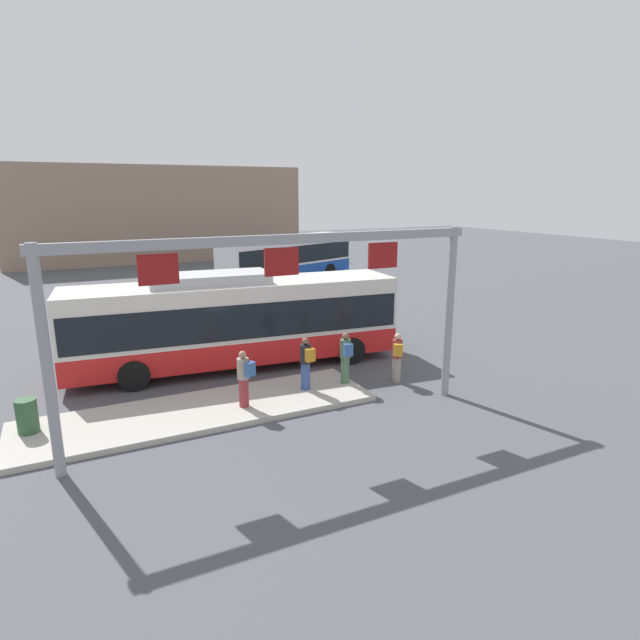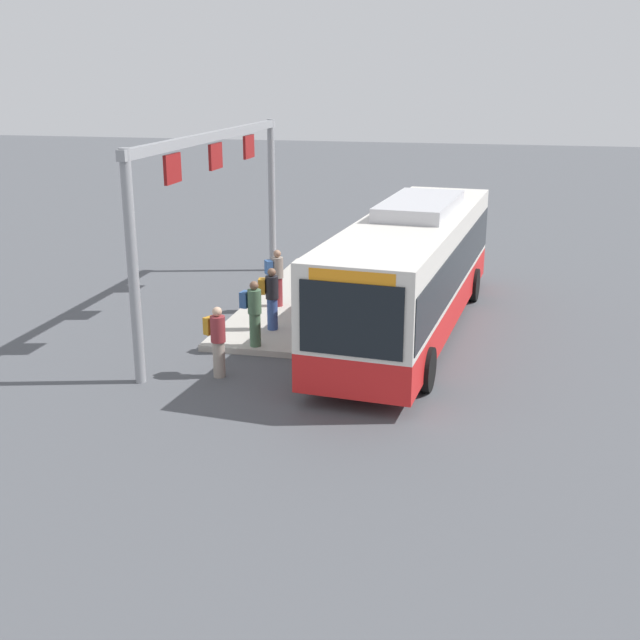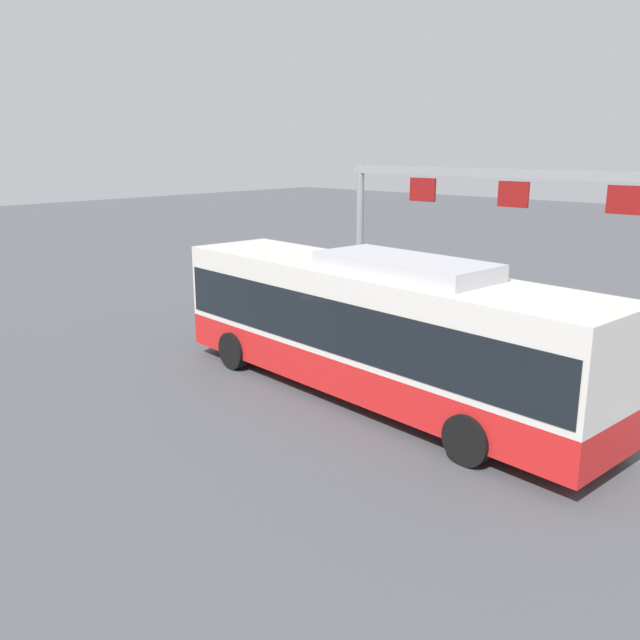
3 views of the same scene
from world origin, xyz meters
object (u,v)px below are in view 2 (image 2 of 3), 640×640
at_px(person_waiting_near, 271,297).
at_px(person_waiting_mid, 217,340).
at_px(trash_bin, 343,252).
at_px(person_boarding, 254,312).
at_px(bus_main, 412,266).
at_px(person_waiting_far, 277,276).

height_order(person_waiting_near, person_waiting_mid, person_waiting_near).
xyz_separation_m(person_waiting_near, person_waiting_mid, (3.16, -0.36, -0.16)).
distance_m(person_waiting_mid, trash_bin, 10.87).
height_order(person_waiting_mid, trash_bin, person_waiting_mid).
bearing_deg(person_boarding, person_waiting_mid, -90.67).
distance_m(person_waiting_near, trash_bin, 7.71).
xyz_separation_m(bus_main, person_boarding, (2.49, -3.60, -0.76)).
bearing_deg(trash_bin, person_waiting_far, -9.10).
distance_m(person_waiting_near, person_waiting_far, 2.20).
bearing_deg(person_boarding, trash_bin, 96.12).
height_order(person_waiting_mid, person_waiting_far, person_waiting_far).
relative_size(person_waiting_far, trash_bin, 1.86).
distance_m(person_boarding, person_waiting_near, 1.38).
xyz_separation_m(person_boarding, person_waiting_far, (-3.53, -0.41, 0.00)).
bearing_deg(person_waiting_mid, trash_bin, 113.94).
bearing_deg(person_waiting_mid, bus_main, 75.67).
distance_m(bus_main, trash_bin, 7.37).
xyz_separation_m(person_waiting_far, trash_bin, (-5.53, 0.89, -0.44)).
xyz_separation_m(person_waiting_near, person_waiting_far, (-2.15, -0.46, 0.00)).
distance_m(person_boarding, trash_bin, 9.08).
relative_size(person_waiting_mid, trash_bin, 1.86).
height_order(person_waiting_near, trash_bin, person_waiting_near).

